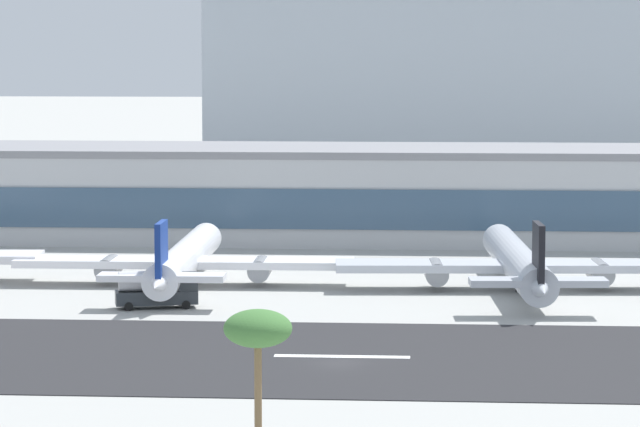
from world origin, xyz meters
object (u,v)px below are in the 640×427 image
(terminal_building, at_px, (349,193))
(palm_tree_1, at_px, (258,332))
(service_fuel_truck_2, at_px, (157,289))
(distant_hotel_block, at_px, (493,71))
(airliner_black_tail_gate_2, at_px, (519,264))
(airliner_navy_tail_gate_1, at_px, (183,261))

(terminal_building, relative_size, palm_tree_1, 20.21)
(terminal_building, xyz_separation_m, palm_tree_1, (0.66, -125.85, 2.84))
(terminal_building, height_order, service_fuel_truck_2, terminal_building)
(distant_hotel_block, bearing_deg, terminal_building, -102.71)
(palm_tree_1, bearing_deg, terminal_building, 90.30)
(airliner_black_tail_gate_2, distance_m, palm_tree_1, 81.85)
(airliner_black_tail_gate_2, xyz_separation_m, service_fuel_truck_2, (-38.33, -14.29, -0.99))
(service_fuel_truck_2, relative_size, palm_tree_1, 0.82)
(terminal_building, distance_m, airliner_black_tail_gate_2, 51.68)
(airliner_black_tail_gate_2, bearing_deg, distant_hotel_block, -4.61)
(distant_hotel_block, distance_m, airliner_black_tail_gate_2, 155.43)
(terminal_building, bearing_deg, airliner_black_tail_gate_2, -65.52)
(distant_hotel_block, height_order, airliner_navy_tail_gate_1, distant_hotel_block)
(service_fuel_truck_2, bearing_deg, airliner_navy_tail_gate_1, 74.16)
(airliner_black_tail_gate_2, bearing_deg, terminal_building, 20.92)
(airliner_navy_tail_gate_1, distance_m, airliner_black_tail_gate_2, 37.90)
(terminal_building, bearing_deg, service_fuel_truck_2, -105.49)
(terminal_building, relative_size, airliner_navy_tail_gate_1, 4.96)
(distant_hotel_block, height_order, palm_tree_1, distant_hotel_block)
(distant_hotel_block, relative_size, airliner_black_tail_gate_2, 2.57)
(distant_hotel_block, distance_m, airliner_navy_tail_gate_1, 159.73)
(airliner_navy_tail_gate_1, bearing_deg, airliner_black_tail_gate_2, -92.31)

